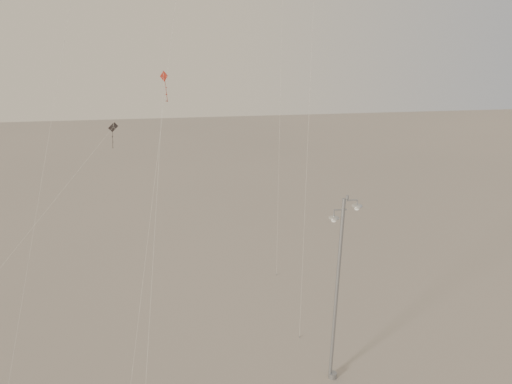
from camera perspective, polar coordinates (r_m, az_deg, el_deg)
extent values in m
cylinder|color=gray|center=(31.38, 7.67, -17.69)|extent=(0.44, 0.44, 0.30)
cylinder|color=gray|center=(28.88, 8.06, -9.96)|extent=(0.47, 0.18, 9.85)
cylinder|color=gray|center=(27.02, 9.11, -0.54)|extent=(0.14, 0.14, 0.18)
cylinder|color=gray|center=(27.13, 9.60, -0.81)|extent=(0.50, 0.08, 0.07)
cylinder|color=gray|center=(27.26, 10.09, -1.09)|extent=(0.06, 0.06, 0.30)
ellipsoid|color=#ADADA8|center=(27.30, 10.07, -1.39)|extent=(0.52, 0.52, 0.18)
cylinder|color=gray|center=(27.13, 8.44, -1.76)|extent=(0.60, 0.08, 0.07)
cylinder|color=gray|center=(27.12, 7.81, -2.19)|extent=(0.06, 0.06, 0.40)
ellipsoid|color=#ADADA8|center=(27.19, 7.79, -2.59)|extent=(0.52, 0.52, 0.18)
cylinder|color=beige|center=(32.57, -19.00, 11.72)|extent=(5.79, 14.14, 30.62)
cylinder|color=beige|center=(26.80, -9.34, 7.57)|extent=(4.59, 8.07, 27.18)
cylinder|color=gray|center=(34.43, 4.37, -14.24)|extent=(0.06, 0.06, 0.10)
cube|color=maroon|center=(31.07, -9.20, 11.37)|extent=(0.43, 0.45, 0.60)
cylinder|color=maroon|center=(31.29, -8.96, 9.89)|extent=(0.12, 0.17, 1.14)
cylinder|color=beige|center=(26.01, -10.28, -7.06)|extent=(1.57, 14.55, 14.88)
cylinder|color=beige|center=(38.80, 2.55, 14.13)|extent=(0.82, 2.79, 31.48)
cylinder|color=gray|center=(41.53, 2.06, -8.23)|extent=(0.06, 0.06, 0.10)
cube|color=#2C2625|center=(33.04, -14.09, 6.31)|extent=(0.56, 0.27, 0.59)
cylinder|color=#2C2625|center=(33.32, -14.14, 5.07)|extent=(0.12, 0.14, 0.99)
cylinder|color=beige|center=(32.79, -23.25, -5.69)|extent=(10.79, 6.35, 11.96)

